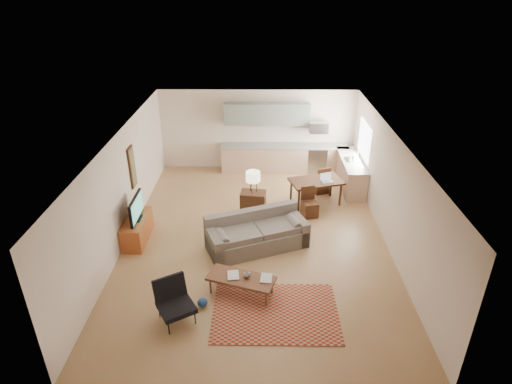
{
  "coord_description": "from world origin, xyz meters",
  "views": [
    {
      "loc": [
        0.12,
        -9.21,
        6.0
      ],
      "look_at": [
        0.0,
        0.3,
        1.15
      ],
      "focal_mm": 30.0,
      "sensor_mm": 36.0,
      "label": 1
    }
  ],
  "objects_px": {
    "console_table": "(253,205)",
    "dining_table": "(315,192)",
    "armchair": "(176,303)",
    "tv_credenza": "(137,229)",
    "sofa": "(257,232)",
    "coffee_table": "(241,285)"
  },
  "relations": [
    {
      "from": "sofa",
      "to": "console_table",
      "type": "distance_m",
      "value": 1.46
    },
    {
      "from": "armchair",
      "to": "dining_table",
      "type": "relative_size",
      "value": 0.57
    },
    {
      "from": "console_table",
      "to": "sofa",
      "type": "bearing_deg",
      "value": -78.47
    },
    {
      "from": "sofa",
      "to": "armchair",
      "type": "relative_size",
      "value": 2.97
    },
    {
      "from": "console_table",
      "to": "dining_table",
      "type": "xyz_separation_m",
      "value": [
        1.8,
        0.84,
        -0.02
      ]
    },
    {
      "from": "console_table",
      "to": "dining_table",
      "type": "bearing_deg",
      "value": 31.63
    },
    {
      "from": "sofa",
      "to": "coffee_table",
      "type": "distance_m",
      "value": 1.76
    },
    {
      "from": "tv_credenza",
      "to": "console_table",
      "type": "xyz_separation_m",
      "value": [
        2.89,
        1.15,
        0.09
      ]
    },
    {
      "from": "coffee_table",
      "to": "dining_table",
      "type": "height_order",
      "value": "dining_table"
    },
    {
      "from": "armchair",
      "to": "console_table",
      "type": "distance_m",
      "value": 4.22
    },
    {
      "from": "console_table",
      "to": "dining_table",
      "type": "distance_m",
      "value": 1.98
    },
    {
      "from": "sofa",
      "to": "tv_credenza",
      "type": "height_order",
      "value": "sofa"
    },
    {
      "from": "tv_credenza",
      "to": "console_table",
      "type": "relative_size",
      "value": 1.69
    },
    {
      "from": "coffee_table",
      "to": "armchair",
      "type": "height_order",
      "value": "armchair"
    },
    {
      "from": "armchair",
      "to": "tv_credenza",
      "type": "distance_m",
      "value": 3.2
    },
    {
      "from": "coffee_table",
      "to": "tv_credenza",
      "type": "bearing_deg",
      "value": 161.77
    },
    {
      "from": "coffee_table",
      "to": "console_table",
      "type": "height_order",
      "value": "console_table"
    },
    {
      "from": "coffee_table",
      "to": "armchair",
      "type": "relative_size",
      "value": 1.67
    },
    {
      "from": "armchair",
      "to": "tv_credenza",
      "type": "bearing_deg",
      "value": 86.62
    },
    {
      "from": "coffee_table",
      "to": "dining_table",
      "type": "xyz_separation_m",
      "value": [
        1.99,
        4.01,
        0.16
      ]
    },
    {
      "from": "armchair",
      "to": "console_table",
      "type": "height_order",
      "value": "armchair"
    },
    {
      "from": "sofa",
      "to": "console_table",
      "type": "bearing_deg",
      "value": 72.94
    }
  ]
}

